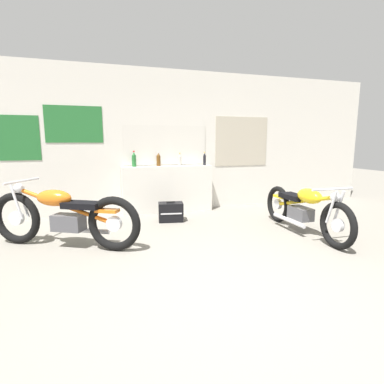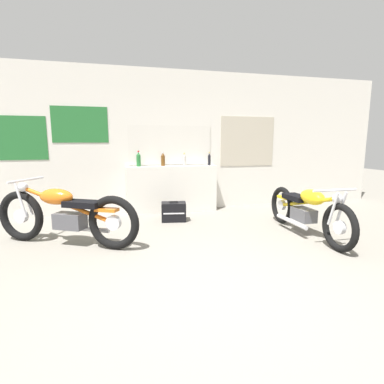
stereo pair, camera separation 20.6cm
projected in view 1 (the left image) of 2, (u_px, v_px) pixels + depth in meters
name	position (u px, v px, depth m)	size (l,w,h in m)	color
ground_plane	(236.00, 305.00, 2.60)	(24.00, 24.00, 0.00)	gray
wall_back	(155.00, 142.00, 5.93)	(10.00, 0.07, 2.80)	silver
sill_counter	(168.00, 189.00, 5.98)	(1.79, 0.28, 0.93)	silver
bottle_leftmost	(134.00, 160.00, 5.71)	(0.08, 0.08, 0.30)	#23662D
bottle_left_center	(159.00, 160.00, 5.86)	(0.08, 0.08, 0.28)	#5B3814
bottle_center	(180.00, 160.00, 6.00)	(0.07, 0.07, 0.25)	#B7B2A8
bottle_right_center	(205.00, 159.00, 6.08)	(0.06, 0.06, 0.27)	black
motorcycle_yellow	(303.00, 208.00, 4.59)	(0.64, 2.06, 0.80)	black
motorcycle_orange	(63.00, 216.00, 3.98)	(1.96, 1.13, 0.90)	black
hard_case_black	(171.00, 212.00, 5.33)	(0.47, 0.34, 0.36)	black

